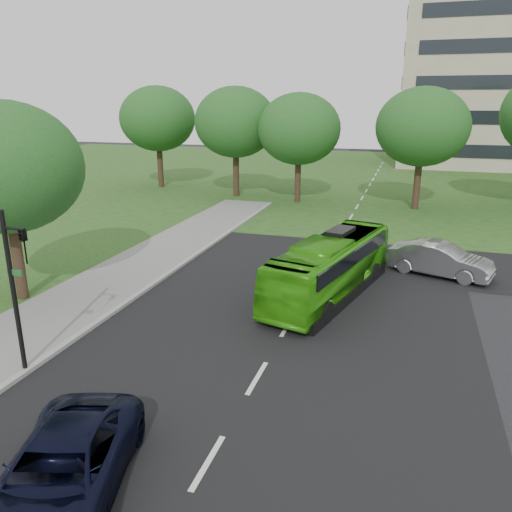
{
  "coord_description": "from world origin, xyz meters",
  "views": [
    {
      "loc": [
        4.06,
        -15.15,
        8.27
      ],
      "look_at": [
        -2.35,
        5.43,
        1.6
      ],
      "focal_mm": 35.0,
      "sensor_mm": 36.0,
      "label": 1
    }
  ],
  "objects_px": {
    "tree_park_b": "(299,129)",
    "sedan": "(440,259)",
    "tree_park_a": "(236,122)",
    "tree_side_near": "(4,168)",
    "suv": "(62,472)",
    "traffic_light": "(16,281)",
    "tree_park_f": "(158,119)",
    "bus": "(331,267)",
    "tree_park_c": "(422,127)"
  },
  "relations": [
    {
      "from": "tree_side_near",
      "to": "sedan",
      "type": "relative_size",
      "value": 1.69
    },
    {
      "from": "tree_park_b",
      "to": "tree_park_f",
      "type": "height_order",
      "value": "tree_park_f"
    },
    {
      "from": "sedan",
      "to": "bus",
      "type": "bearing_deg",
      "value": 149.87
    },
    {
      "from": "tree_park_b",
      "to": "tree_side_near",
      "type": "xyz_separation_m",
      "value": [
        -6.63,
        -25.28,
        -0.41
      ]
    },
    {
      "from": "tree_park_c",
      "to": "suv",
      "type": "distance_m",
      "value": 35.72
    },
    {
      "from": "tree_park_f",
      "to": "tree_park_a",
      "type": "bearing_deg",
      "value": -15.63
    },
    {
      "from": "tree_park_b",
      "to": "suv",
      "type": "xyz_separation_m",
      "value": [
        2.69,
        -34.62,
        -5.38
      ]
    },
    {
      "from": "tree_park_a",
      "to": "suv",
      "type": "xyz_separation_m",
      "value": [
        8.71,
        -35.81,
        -5.81
      ]
    },
    {
      "from": "sedan",
      "to": "tree_park_c",
      "type": "bearing_deg",
      "value": 22.55
    },
    {
      "from": "tree_park_b",
      "to": "sedan",
      "type": "distance_m",
      "value": 20.6
    },
    {
      "from": "tree_park_f",
      "to": "tree_side_near",
      "type": "height_order",
      "value": "tree_park_f"
    },
    {
      "from": "bus",
      "to": "tree_park_f",
      "type": "bearing_deg",
      "value": 144.86
    },
    {
      "from": "tree_park_b",
      "to": "tree_side_near",
      "type": "bearing_deg",
      "value": -104.69
    },
    {
      "from": "tree_park_a",
      "to": "tree_side_near",
      "type": "height_order",
      "value": "tree_park_a"
    },
    {
      "from": "tree_park_c",
      "to": "sedan",
      "type": "relative_size",
      "value": 1.91
    },
    {
      "from": "tree_park_c",
      "to": "traffic_light",
      "type": "relative_size",
      "value": 1.79
    },
    {
      "from": "tree_park_b",
      "to": "traffic_light",
      "type": "xyz_separation_m",
      "value": [
        -1.84,
        -30.44,
        -3.01
      ]
    },
    {
      "from": "sedan",
      "to": "tree_park_f",
      "type": "bearing_deg",
      "value": 70.26
    },
    {
      "from": "tree_side_near",
      "to": "tree_park_b",
      "type": "bearing_deg",
      "value": 75.31
    },
    {
      "from": "bus",
      "to": "tree_side_near",
      "type": "bearing_deg",
      "value": -146.86
    },
    {
      "from": "suv",
      "to": "traffic_light",
      "type": "bearing_deg",
      "value": 121.51
    },
    {
      "from": "tree_park_f",
      "to": "tree_side_near",
      "type": "bearing_deg",
      "value": -73.88
    },
    {
      "from": "tree_park_a",
      "to": "sedan",
      "type": "relative_size",
      "value": 1.94
    },
    {
      "from": "tree_park_c",
      "to": "tree_park_f",
      "type": "distance_m",
      "value": 25.03
    },
    {
      "from": "tree_park_b",
      "to": "tree_park_c",
      "type": "xyz_separation_m",
      "value": [
        9.74,
        -0.06,
        0.3
      ]
    },
    {
      "from": "tree_side_near",
      "to": "traffic_light",
      "type": "distance_m",
      "value": 7.5
    },
    {
      "from": "tree_park_f",
      "to": "sedan",
      "type": "bearing_deg",
      "value": -38.05
    },
    {
      "from": "tree_park_f",
      "to": "bus",
      "type": "relative_size",
      "value": 1.04
    },
    {
      "from": "tree_park_b",
      "to": "sedan",
      "type": "xyz_separation_m",
      "value": [
        10.97,
        -16.62,
        -5.3
      ]
    },
    {
      "from": "tree_park_c",
      "to": "traffic_light",
      "type": "height_order",
      "value": "tree_park_c"
    },
    {
      "from": "bus",
      "to": "suv",
      "type": "distance_m",
      "value": 14.22
    },
    {
      "from": "traffic_light",
      "to": "suv",
      "type": "bearing_deg",
      "value": -26.4
    },
    {
      "from": "tree_park_b",
      "to": "tree_side_near",
      "type": "distance_m",
      "value": 26.14
    },
    {
      "from": "tree_park_c",
      "to": "tree_park_a",
      "type": "bearing_deg",
      "value": 175.44
    },
    {
      "from": "tree_park_a",
      "to": "tree_park_c",
      "type": "distance_m",
      "value": 15.8
    },
    {
      "from": "sedan",
      "to": "suv",
      "type": "height_order",
      "value": "sedan"
    },
    {
      "from": "bus",
      "to": "traffic_light",
      "type": "xyz_separation_m",
      "value": [
        -8.03,
        -9.59,
        1.79
      ]
    },
    {
      "from": "tree_park_f",
      "to": "sedan",
      "type": "height_order",
      "value": "tree_park_f"
    },
    {
      "from": "tree_park_c",
      "to": "tree_park_f",
      "type": "bearing_deg",
      "value": 171.33
    },
    {
      "from": "tree_park_b",
      "to": "suv",
      "type": "bearing_deg",
      "value": -85.55
    },
    {
      "from": "tree_park_c",
      "to": "bus",
      "type": "height_order",
      "value": "tree_park_c"
    },
    {
      "from": "sedan",
      "to": "traffic_light",
      "type": "height_order",
      "value": "traffic_light"
    },
    {
      "from": "tree_park_a",
      "to": "suv",
      "type": "bearing_deg",
      "value": -76.34
    },
    {
      "from": "tree_side_near",
      "to": "suv",
      "type": "xyz_separation_m",
      "value": [
        9.32,
        -9.33,
        -4.96
      ]
    },
    {
      "from": "tree_park_c",
      "to": "tree_side_near",
      "type": "height_order",
      "value": "tree_park_c"
    },
    {
      "from": "suv",
      "to": "tree_park_f",
      "type": "bearing_deg",
      "value": 98.94
    },
    {
      "from": "suv",
      "to": "tree_park_a",
      "type": "bearing_deg",
      "value": 87.82
    },
    {
      "from": "tree_park_b",
      "to": "bus",
      "type": "height_order",
      "value": "tree_park_b"
    },
    {
      "from": "bus",
      "to": "suv",
      "type": "xyz_separation_m",
      "value": [
        -3.5,
        -13.77,
        -0.58
      ]
    },
    {
      "from": "tree_park_c",
      "to": "tree_park_f",
      "type": "height_order",
      "value": "tree_park_f"
    }
  ]
}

